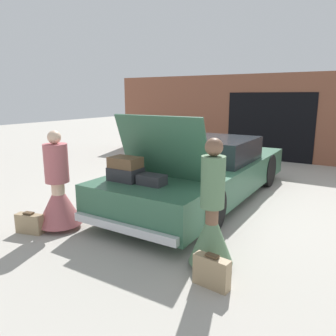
# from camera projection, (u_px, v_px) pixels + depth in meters

# --- Properties ---
(ground_plane) EXTENTS (40.00, 40.00, 0.00)m
(ground_plane) POSITION_uv_depth(u_px,v_px,m) (204.00, 198.00, 6.87)
(ground_plane) COLOR #ADA89E
(garage_wall_back) EXTENTS (12.00, 0.14, 2.80)m
(garage_wall_back) POSITION_uv_depth(u_px,v_px,m) (270.00, 118.00, 10.67)
(garage_wall_back) COLOR brown
(garage_wall_back) RESTS_ON ground_plane
(car) EXTENTS (1.94, 5.34, 1.81)m
(car) POSITION_uv_depth(u_px,v_px,m) (205.00, 171.00, 6.76)
(car) COLOR #336047
(car) RESTS_ON ground_plane
(person_left) EXTENTS (0.70, 0.70, 1.58)m
(person_left) POSITION_uv_depth(u_px,v_px,m) (59.00, 195.00, 5.21)
(person_left) COLOR beige
(person_left) RESTS_ON ground_plane
(person_right) EXTENTS (0.55, 0.55, 1.63)m
(person_right) POSITION_uv_depth(u_px,v_px,m) (212.00, 223.00, 3.97)
(person_right) COLOR brown
(person_right) RESTS_ON ground_plane
(suitcase_beside_left_person) EXTENTS (0.46, 0.25, 0.34)m
(suitcase_beside_left_person) POSITION_uv_depth(u_px,v_px,m) (30.00, 223.00, 5.09)
(suitcase_beside_left_person) COLOR #9E8460
(suitcase_beside_left_person) RESTS_ON ground_plane
(suitcase_beside_right_person) EXTENTS (0.44, 0.18, 0.39)m
(suitcase_beside_right_person) POSITION_uv_depth(u_px,v_px,m) (212.00, 272.00, 3.64)
(suitcase_beside_right_person) COLOR #9E8460
(suitcase_beside_right_person) RESTS_ON ground_plane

